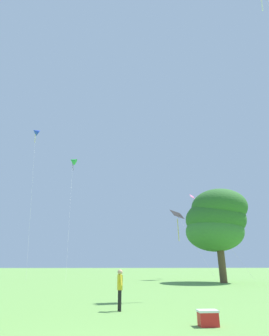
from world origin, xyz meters
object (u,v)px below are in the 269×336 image
object	(u,v)px
kite_black_large	(178,219)
tree_left_oak	(216,220)
kite_pink_low	(196,202)
kite_green_small	(73,161)
kite_blue_delta	(36,132)
picnic_cooler	(208,318)
person_near_tree	(120,286)

from	to	relation	value
kite_black_large	tree_left_oak	size ratio (longest dim) A/B	0.89
kite_pink_low	kite_black_large	world-z (taller)	kite_pink_low
kite_pink_low	kite_green_small	xyz separation A→B (m)	(-19.93, 6.55, 8.69)
kite_pink_low	kite_black_large	xyz separation A→B (m)	(-3.73, -3.34, -3.17)
kite_blue_delta	picnic_cooler	xyz separation A→B (m)	(15.96, -31.69, -22.22)
person_near_tree	tree_left_oak	size ratio (longest dim) A/B	0.16
kite_black_large	person_near_tree	size ratio (longest dim) A/B	5.74
kite_green_small	person_near_tree	world-z (taller)	kite_green_small
person_near_tree	kite_pink_low	bearing A→B (deg)	65.76
picnic_cooler	kite_green_small	bearing A→B (deg)	105.74
kite_pink_low	kite_blue_delta	size ratio (longest dim) A/B	0.53
kite_black_large	kite_green_small	bearing A→B (deg)	148.60
kite_black_large	tree_left_oak	bearing A→B (deg)	-65.22
tree_left_oak	person_near_tree	bearing A→B (deg)	-122.82
person_near_tree	tree_left_oak	bearing A→B (deg)	57.18
kite_black_large	tree_left_oak	distance (m)	6.89
kite_green_small	kite_black_large	xyz separation A→B (m)	(16.20, -9.89, -11.86)
kite_pink_low	kite_green_small	distance (m)	22.71
kite_green_small	picnic_cooler	size ratio (longest dim) A/B	33.66
kite_green_small	person_near_tree	xyz separation A→B (m)	(7.76, -33.58, -18.46)
kite_blue_delta	tree_left_oak	xyz separation A→B (m)	(24.70, -11.19, -15.96)
kite_black_large	picnic_cooler	size ratio (longest dim) A/B	14.75
tree_left_oak	kite_black_large	bearing A→B (deg)	114.78
kite_pink_low	person_near_tree	distance (m)	31.22
tree_left_oak	picnic_cooler	world-z (taller)	tree_left_oak
kite_pink_low	picnic_cooler	distance (m)	33.22
kite_blue_delta	tree_left_oak	world-z (taller)	kite_blue_delta
kite_green_small	tree_left_oak	distance (m)	28.07
kite_black_large	person_near_tree	bearing A→B (deg)	-109.60
kite_green_small	kite_black_large	size ratio (longest dim) A/B	2.28
kite_blue_delta	picnic_cooler	size ratio (longest dim) A/B	38.63
kite_pink_low	picnic_cooler	bearing A→B (deg)	-107.77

